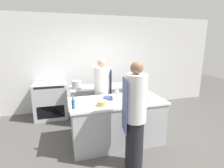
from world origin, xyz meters
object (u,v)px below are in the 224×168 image
Objects in this scene: oven_range at (51,100)px; chef_at_prep_near at (135,116)px; bowl_mixing_large at (108,98)px; chef_at_stove at (103,94)px; bottle_vinegar at (117,95)px; bowl_ceramic_blue at (102,103)px; bottle_olive_oil at (73,104)px; bowl_wooden_salad at (130,98)px; stockpot at (77,85)px; bottle_wine at (132,99)px; bowl_prep_small at (148,98)px.

oven_range is 2.89m from chef_at_prep_near.
chef_at_prep_near is 0.89m from bowl_mixing_large.
oven_range is at bearing -121.05° from chef_at_stove.
bottle_vinegar is 1.45× the size of bowl_ceramic_blue.
bottle_olive_oil reaches higher than bowl_mixing_large.
stockpot is (-0.91, 1.23, 0.06)m from bowl_wooden_salad.
bowl_ceramic_blue is at bearing -76.52° from stockpot.
chef_at_prep_near is 0.47m from bottle_wine.
chef_at_prep_near reaches higher than stockpot.
bottle_vinegar is 0.64m from bowl_prep_small.
stockpot is at bearing 119.33° from bottle_wine.
bottle_olive_oil is at bearing -75.93° from oven_range.
bottle_olive_oil is at bearing -175.86° from bowl_prep_small.
bowl_wooden_salad is at bearing 8.27° from bottle_olive_oil.
oven_range is at bearing 127.57° from bottle_vinegar.
chef_at_stove is 7.70× the size of bowl_wooden_salad.
bottle_olive_oil is 1.07× the size of bowl_prep_small.
bottle_vinegar reaches higher than bottle_olive_oil.
bowl_prep_small is (0.44, 0.23, -0.08)m from bottle_wine.
chef_at_stove is at bearing 86.75° from bowl_mixing_large.
bowl_wooden_salad is at bearing 34.06° from chef_at_stove.
chef_at_prep_near is (1.39, -2.50, 0.40)m from oven_range.
bottle_wine is 1.44× the size of bowl_mixing_large.
stockpot is at bearing -39.73° from oven_range.
bottle_wine is at bearing -53.70° from oven_range.
chef_at_stove is 0.62m from bowl_mixing_large.
chef_at_prep_near is 8.70× the size of bowl_ceramic_blue.
bowl_mixing_large is 0.98× the size of bowl_ceramic_blue.
chef_at_prep_near reaches higher than bowl_prep_small.
bowl_ceramic_blue is (-0.19, -0.30, 0.01)m from bowl_mixing_large.
bottle_wine is at bearing -7.74° from chef_at_prep_near.
bottle_olive_oil is 0.90× the size of stockpot.
oven_range is 4.00× the size of stockpot.
bowl_mixing_large is 0.35m from bowl_ceramic_blue.
stockpot is at bearing 103.48° from bowl_ceramic_blue.
chef_at_stove is at bearing 76.45° from bowl_ceramic_blue.
bowl_mixing_large is 0.90× the size of bowl_wooden_salad.
bowl_wooden_salad is at bearing -21.56° from bowl_mixing_large.
oven_range is 2.62m from bottle_wine.
bowl_mixing_large is at bearing 5.52° from chef_at_stove.
chef_at_prep_near is 8.00× the size of bowl_wooden_salad.
stockpot is (0.67, -0.56, 0.52)m from oven_range.
chef_at_prep_near is 2.08m from stockpot.
bottle_wine is 0.50m from bowl_prep_small.
bowl_prep_small is at bearing -32.17° from chef_at_prep_near.
bottle_olive_oil is at bearing -166.11° from bottle_vinegar.
bottle_olive_oil reaches higher than bowl_wooden_salad.
bowl_wooden_salad is (-0.38, 0.05, 0.01)m from bowl_prep_small.
bottle_vinegar is 0.20m from bowl_mixing_large.
stockpot reaches higher than bowl_prep_small.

